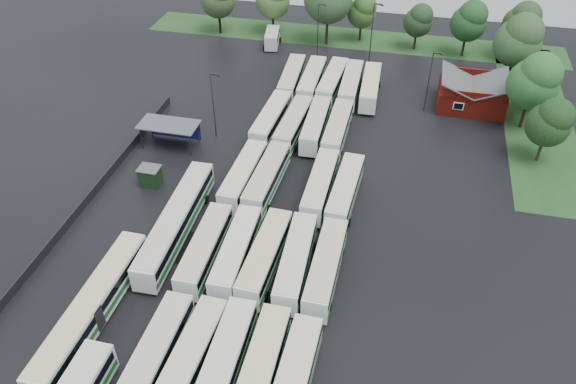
# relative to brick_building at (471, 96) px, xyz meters

# --- Properties ---
(ground) EXTENTS (160.00, 160.00, 0.00)m
(ground) POSITION_rel_brick_building_xyz_m (-24.00, -42.77, -1.87)
(ground) COLOR black
(ground) RESTS_ON ground
(brick_building) EXTENTS (10.07, 8.60, 5.39)m
(brick_building) POSITION_rel_brick_building_xyz_m (0.00, 0.00, 0.00)
(brick_building) COLOR maroon
(brick_building) RESTS_ON ground
(wash_shed) EXTENTS (8.20, 4.20, 3.58)m
(wash_shed) POSITION_rel_brick_building_xyz_m (-41.20, -20.74, 1.12)
(wash_shed) COLOR #2D2D30
(wash_shed) RESTS_ON ground
(utility_hut) EXTENTS (2.70, 2.20, 2.62)m
(utility_hut) POSITION_rel_brick_building_xyz_m (-40.20, -30.17, -0.55)
(utility_hut) COLOR black
(utility_hut) RESTS_ON ground
(grass_strip_north) EXTENTS (80.00, 10.00, 0.01)m
(grass_strip_north) POSITION_rel_brick_building_xyz_m (-22.00, 22.03, -1.86)
(grass_strip_north) COLOR #1F461C
(grass_strip_north) RESTS_ON ground
(grass_strip_east) EXTENTS (10.00, 50.00, 0.01)m
(grass_strip_east) POSITION_rel_brick_building_xyz_m (10.00, 0.03, -1.86)
(grass_strip_east) COLOR #1F461C
(grass_strip_east) RESTS_ON ground
(west_fence) EXTENTS (0.10, 50.00, 1.20)m
(west_fence) POSITION_rel_brick_building_xyz_m (-46.20, -34.77, -1.27)
(west_fence) COLOR #2D2D30
(west_fence) RESTS_ON ground
(bus_r1c0) EXTENTS (2.73, 12.46, 3.46)m
(bus_r1c0) POSITION_rel_brick_building_xyz_m (-28.29, -55.49, 0.04)
(bus_r1c0) COLOR white
(bus_r1c0) RESTS_ON ground
(bus_r1c1) EXTENTS (3.11, 12.42, 3.43)m
(bus_r1c1) POSITION_rel_brick_building_xyz_m (-25.11, -55.19, 0.02)
(bus_r1c1) COLOR white
(bus_r1c1) RESTS_ON ground
(bus_r1c2) EXTENTS (2.87, 12.67, 3.51)m
(bus_r1c2) POSITION_rel_brick_building_xyz_m (-22.05, -54.91, 0.07)
(bus_r1c2) COLOR white
(bus_r1c2) RESTS_ON ground
(bus_r1c3) EXTENTS (2.76, 12.61, 3.51)m
(bus_r1c3) POSITION_rel_brick_building_xyz_m (-18.76, -54.96, 0.06)
(bus_r1c3) COLOR white
(bus_r1c3) RESTS_ON ground
(bus_r1c4) EXTENTS (2.88, 12.66, 3.51)m
(bus_r1c4) POSITION_rel_brick_building_xyz_m (-15.77, -55.49, 0.07)
(bus_r1c4) COLOR white
(bus_r1c4) RESTS_ON ground
(bus_r2c0) EXTENTS (2.85, 12.35, 3.42)m
(bus_r2c0) POSITION_rel_brick_building_xyz_m (-28.60, -41.70, 0.02)
(bus_r2c0) COLOR white
(bus_r2c0) RESTS_ON ground
(bus_r2c1) EXTENTS (2.99, 12.44, 3.44)m
(bus_r2c1) POSITION_rel_brick_building_xyz_m (-25.18, -41.39, 0.03)
(bus_r2c1) COLOR white
(bus_r2c1) RESTS_ON ground
(bus_r2c2) EXTENTS (3.09, 12.61, 3.49)m
(bus_r2c2) POSITION_rel_brick_building_xyz_m (-22.03, -41.33, 0.05)
(bus_r2c2) COLOR white
(bus_r2c2) RESTS_ON ground
(bus_r2c3) EXTENTS (3.15, 12.57, 3.47)m
(bus_r2c3) POSITION_rel_brick_building_xyz_m (-18.69, -41.27, 0.04)
(bus_r2c3) COLOR white
(bus_r2c3) RESTS_ON ground
(bus_r2c4) EXTENTS (2.71, 12.45, 3.46)m
(bus_r2c4) POSITION_rel_brick_building_xyz_m (-15.48, -41.39, 0.04)
(bus_r2c4) COLOR white
(bus_r2c4) RESTS_ON ground
(bus_r3c0) EXTENTS (2.99, 12.45, 3.45)m
(bus_r3c0) POSITION_rel_brick_building_xyz_m (-28.41, -28.07, 0.03)
(bus_r3c0) COLOR white
(bus_r3c0) RESTS_ON ground
(bus_r3c1) EXTENTS (3.11, 12.65, 3.50)m
(bus_r3c1) POSITION_rel_brick_building_xyz_m (-25.39, -27.89, 0.06)
(bus_r3c1) COLOR white
(bus_r3c1) RESTS_ON ground
(bus_r3c3) EXTENTS (2.69, 12.37, 3.44)m
(bus_r3c3) POSITION_rel_brick_building_xyz_m (-18.62, -27.84, 0.03)
(bus_r3c3) COLOR white
(bus_r3c3) RESTS_ON ground
(bus_r3c4) EXTENTS (3.12, 12.45, 3.44)m
(bus_r3c4) POSITION_rel_brick_building_xyz_m (-15.47, -28.19, 0.03)
(bus_r3c4) COLOR white
(bus_r3c4) RESTS_ON ground
(bus_r4c0) EXTENTS (3.27, 12.81, 3.54)m
(bus_r4c0) POSITION_rel_brick_building_xyz_m (-28.41, -14.14, 0.08)
(bus_r4c0) COLOR white
(bus_r4c0) RESTS_ON ground
(bus_r4c1) EXTENTS (3.19, 12.46, 3.44)m
(bus_r4c1) POSITION_rel_brick_building_xyz_m (-25.03, -14.59, 0.03)
(bus_r4c1) COLOR white
(bus_r4c1) RESTS_ON ground
(bus_r4c2) EXTENTS (2.87, 12.30, 3.41)m
(bus_r4c2) POSITION_rel_brick_building_xyz_m (-21.89, -14.02, 0.01)
(bus_r4c2) COLOR white
(bus_r4c2) RESTS_ON ground
(bus_r4c3) EXTENTS (2.70, 12.45, 3.46)m
(bus_r4c3) POSITION_rel_brick_building_xyz_m (-18.66, -14.40, 0.04)
(bus_r4c3) COLOR white
(bus_r4c3) RESTS_ON ground
(bus_r5c0) EXTENTS (3.27, 12.55, 3.46)m
(bus_r5c0) POSITION_rel_brick_building_xyz_m (-28.46, -0.72, 0.04)
(bus_r5c0) COLOR white
(bus_r5c0) RESTS_ON ground
(bus_r5c1) EXTENTS (2.83, 12.66, 3.52)m
(bus_r5c1) POSITION_rel_brick_building_xyz_m (-25.08, -0.84, 0.07)
(bus_r5c1) COLOR white
(bus_r5c1) RESTS_ON ground
(bus_r5c2) EXTENTS (3.27, 12.75, 3.52)m
(bus_r5c2) POSITION_rel_brick_building_xyz_m (-21.81, -0.49, 0.07)
(bus_r5c2) COLOR white
(bus_r5c2) RESTS_ON ground
(bus_r5c3) EXTENTS (2.96, 12.62, 3.50)m
(bus_r5c3) POSITION_rel_brick_building_xyz_m (-18.75, -0.76, 0.06)
(bus_r5c3) COLOR white
(bus_r5c3) RESTS_ON ground
(bus_r5c4) EXTENTS (3.11, 12.46, 3.44)m
(bus_r5c4) POSITION_rel_brick_building_xyz_m (-15.62, -0.83, 0.03)
(bus_r5c4) COLOR white
(bus_r5c4) RESTS_ON ground
(artic_bus_west_b) EXTENTS (3.25, 19.36, 3.58)m
(artic_bus_west_b) POSITION_rel_brick_building_xyz_m (-33.27, -38.26, 0.12)
(artic_bus_west_b) COLOR white
(artic_bus_west_b) RESTS_ON ground
(artic_bus_west_c) EXTENTS (2.92, 18.86, 3.49)m
(artic_bus_west_c) POSITION_rel_brick_building_xyz_m (-36.33, -51.94, 0.07)
(artic_bus_west_c) COLOR white
(artic_bus_west_c) RESTS_ON ground
(minibus) EXTENTS (3.37, 6.71, 2.80)m
(minibus) POSITION_rel_brick_building_xyz_m (-35.90, 15.27, -0.31)
(minibus) COLOR silver
(minibus) RESTS_ON ground
(tree_north_3) EXTENTS (5.43, 5.43, 8.99)m
(tree_north_3) POSITION_rel_brick_building_xyz_m (-19.95, 21.40, 3.91)
(tree_north_3) COLOR black
(tree_north_3) RESTS_ON ground
(tree_north_4) EXTENTS (5.25, 5.25, 8.69)m
(tree_north_4) POSITION_rel_brick_building_xyz_m (-9.54, 19.75, 3.72)
(tree_north_4) COLOR black
(tree_north_4) RESTS_ON ground
(tree_north_5) EXTENTS (6.30, 6.30, 10.44)m
(tree_north_5) POSITION_rel_brick_building_xyz_m (-0.84, 18.59, 4.85)
(tree_north_5) COLOR black
(tree_north_5) RESTS_ON ground
(tree_north_6) EXTENTS (6.39, 6.39, 10.59)m
(tree_north_6) POSITION_rel_brick_building_xyz_m (8.04, 19.71, 4.94)
(tree_north_6) COLOR #362313
(tree_north_6) RESTS_ON ground
(tree_east_0) EXTENTS (5.80, 5.80, 9.61)m
(tree_east_0) POSITION_rel_brick_building_xyz_m (8.85, -13.23, 4.32)
(tree_east_0) COLOR #352719
(tree_east_0) RESTS_ON ground
(tree_east_1) EXTENTS (7.22, 7.22, 11.96)m
(tree_east_1) POSITION_rel_brick_building_xyz_m (7.45, -4.72, 5.83)
(tree_east_1) COLOR black
(tree_east_1) RESTS_ON ground
(tree_east_2) EXTENTS (4.98, 4.98, 8.24)m
(tree_east_2) POSITION_rel_brick_building_xyz_m (9.56, 0.36, 3.43)
(tree_east_2) COLOR #372819
(tree_east_2) RESTS_ON ground
(tree_east_3) EXTENTS (7.48, 7.48, 12.40)m
(tree_east_3) POSITION_rel_brick_building_xyz_m (6.36, 8.76, 6.11)
(tree_east_3) COLOR black
(tree_east_3) RESTS_ON ground
(tree_east_4) EXTENTS (5.50, 5.50, 9.11)m
(tree_east_4) POSITION_rel_brick_building_xyz_m (7.40, 18.51, 3.99)
(tree_east_4) COLOR black
(tree_east_4) RESTS_ON ground
(lamp_post_ne) EXTENTS (1.49, 0.29, 9.65)m
(lamp_post_ne) POSITION_rel_brick_building_xyz_m (-6.75, -2.94, 3.74)
(lamp_post_ne) COLOR #2D2D30
(lamp_post_ne) RESTS_ON ground
(lamp_post_nw) EXTENTS (1.54, 0.30, 9.99)m
(lamp_post_nw) POSITION_rel_brick_building_xyz_m (-35.72, -17.34, 3.93)
(lamp_post_nw) COLOR #2D2D30
(lamp_post_nw) RESTS_ON ground
(lamp_post_back_w) EXTENTS (1.48, 0.29, 9.63)m
(lamp_post_back_w) POSITION_rel_brick_building_xyz_m (-26.65, 12.69, 3.73)
(lamp_post_back_w) COLOR #2D2D30
(lamp_post_back_w) RESTS_ON ground
(lamp_post_back_e) EXTENTS (1.66, 0.32, 10.78)m
(lamp_post_back_e) POSITION_rel_brick_building_xyz_m (-17.06, 11.89, 4.39)
(lamp_post_back_e) COLOR #2D2D30
(lamp_post_back_e) RESTS_ON ground
(puddle_2) EXTENTS (5.54, 5.54, 0.01)m
(puddle_2) POSITION_rel_brick_building_xyz_m (-32.41, -40.17, -1.86)
(puddle_2) COLOR black
(puddle_2) RESTS_ON ground
(puddle_3) EXTENTS (5.19, 5.19, 0.01)m
(puddle_3) POSITION_rel_brick_building_xyz_m (-20.07, -46.95, -1.86)
(puddle_3) COLOR black
(puddle_3) RESTS_ON ground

